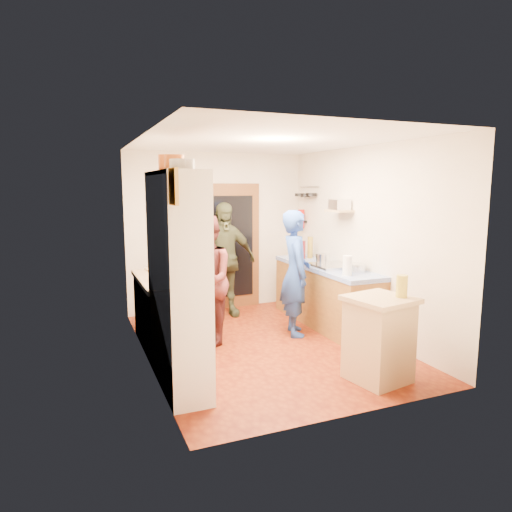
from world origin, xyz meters
TOP-DOWN VIEW (x-y plane):
  - floor at (0.00, 0.00)m, footprint 3.00×4.00m
  - ceiling at (0.00, 0.00)m, footprint 3.00×4.00m
  - wall_back at (0.00, 2.01)m, footprint 3.00×0.02m
  - wall_front at (0.00, -2.01)m, footprint 3.00×0.02m
  - wall_left at (-1.51, 0.00)m, footprint 0.02×4.00m
  - wall_right at (1.51, 0.00)m, footprint 0.02×4.00m
  - door_frame at (0.25, 1.97)m, footprint 0.95×0.06m
  - door_glass at (0.25, 1.94)m, footprint 0.70×0.02m
  - hutch_body at (-1.30, -0.80)m, footprint 0.40×1.20m
  - hutch_top_shelf at (-1.30, -0.80)m, footprint 0.40×1.14m
  - plate_stack at (-1.30, -1.11)m, footprint 0.23×0.23m
  - orange_pot_a at (-1.30, -0.78)m, footprint 0.19×0.19m
  - orange_pot_b at (-1.30, -0.47)m, footprint 0.19×0.19m
  - left_counter_base at (-1.20, 0.45)m, footprint 0.60×1.40m
  - left_counter_top at (-1.20, 0.45)m, footprint 0.64×1.44m
  - toaster at (-1.15, 0.03)m, footprint 0.25×0.20m
  - kettle at (-1.25, 0.29)m, footprint 0.18×0.18m
  - orange_bowl at (-1.12, 0.67)m, footprint 0.27×0.27m
  - chopping_board at (-1.18, 1.06)m, footprint 0.31×0.23m
  - right_counter_base at (1.20, 0.50)m, footprint 0.60×2.20m
  - right_counter_top at (1.20, 0.50)m, footprint 0.62×2.22m
  - hob at (1.20, 0.33)m, footprint 0.55×0.58m
  - pot_on_hob at (1.15, 0.51)m, footprint 0.21×0.21m
  - bottle_a at (1.05, 1.12)m, footprint 0.08×0.08m
  - bottle_b at (1.18, 1.18)m, footprint 0.08×0.08m
  - bottle_c at (1.31, 1.19)m, footprint 0.09×0.09m
  - paper_towel at (1.05, -0.28)m, footprint 0.12×0.12m
  - mixing_bowl at (1.30, -0.09)m, footprint 0.32×0.32m
  - island_base at (0.68, -1.45)m, footprint 0.64×0.64m
  - island_top at (0.68, -1.45)m, footprint 0.72×0.72m
  - cutting_board at (0.63, -1.41)m, footprint 0.40×0.34m
  - oil_jar at (0.88, -1.54)m, footprint 0.14×0.14m
  - pan_rail at (1.46, 1.52)m, footprint 0.02×0.65m
  - pan_hang_a at (1.40, 1.35)m, footprint 0.18×0.18m
  - pan_hang_b at (1.40, 1.55)m, footprint 0.16×0.16m
  - pan_hang_c at (1.40, 1.75)m, footprint 0.17×0.17m
  - wall_shelf at (1.37, 0.45)m, footprint 0.26×0.42m
  - radio at (1.37, 0.45)m, footprint 0.25×0.32m
  - ext_bracket at (1.47, 1.70)m, footprint 0.06×0.10m
  - fire_extinguisher at (1.41, 1.70)m, footprint 0.11×0.11m
  - picture_frame at (-1.48, -1.55)m, footprint 0.03×0.25m
  - person_hob at (0.60, 0.23)m, footprint 0.57×0.72m
  - person_left at (-0.66, 0.36)m, footprint 0.72×0.88m
  - person_back at (-0.05, 1.52)m, footprint 1.06×0.45m

SIDE VIEW (x-z plane):
  - floor at x=0.00m, z-range -0.02..0.00m
  - right_counter_base at x=1.20m, z-range 0.00..0.84m
  - left_counter_base at x=-1.20m, z-range 0.00..0.85m
  - island_base at x=0.68m, z-range 0.00..0.86m
  - person_left at x=-0.66m, z-range 0.00..1.70m
  - person_hob at x=0.60m, z-range 0.00..1.74m
  - right_counter_top at x=1.20m, z-range 0.84..0.90m
  - left_counter_top at x=-1.20m, z-range 0.85..0.90m
  - island_top at x=0.68m, z-range 0.86..0.91m
  - cutting_board at x=0.63m, z-range 0.89..0.91m
  - person_back at x=-0.05m, z-range 0.00..1.81m
  - chopping_board at x=-1.18m, z-range 0.90..0.92m
  - hob at x=1.20m, z-range 0.90..0.94m
  - orange_bowl at x=-1.12m, z-range 0.90..1.00m
  - mixing_bowl at x=1.30m, z-range 0.90..1.01m
  - toaster at x=-1.15m, z-range 0.90..1.06m
  - kettle at x=-1.25m, z-range 0.90..1.09m
  - pot_on_hob at x=1.15m, z-range 0.94..1.08m
  - oil_jar at x=0.88m, z-range 0.91..1.15m
  - paper_towel at x=1.05m, z-range 0.90..1.16m
  - bottle_b at x=1.18m, z-range 0.90..1.19m
  - door_frame at x=0.25m, z-range 0.00..2.10m
  - door_glass at x=0.25m, z-range 0.20..1.90m
  - bottle_a at x=1.05m, z-range 0.90..1.23m
  - bottle_c at x=1.31m, z-range 0.90..1.25m
  - hutch_body at x=-1.30m, z-range 0.00..2.20m
  - wall_back at x=0.00m, z-range 0.00..2.60m
  - wall_front at x=0.00m, z-range 0.00..2.60m
  - wall_left at x=-1.51m, z-range 0.00..2.60m
  - wall_right at x=1.51m, z-range 0.00..2.60m
  - ext_bracket at x=1.47m, z-range 1.43..1.47m
  - fire_extinguisher at x=1.41m, z-range 1.34..1.66m
  - wall_shelf at x=1.37m, z-range 1.69..1.71m
  - radio at x=1.37m, z-range 1.72..1.86m
  - pan_hang_b at x=1.40m, z-range 1.88..1.92m
  - pan_hang_c at x=1.40m, z-range 1.89..1.93m
  - pan_hang_a at x=1.40m, z-range 1.90..1.94m
  - pan_rail at x=1.46m, z-range 2.04..2.06m
  - picture_frame at x=-1.48m, z-range 1.90..2.20m
  - hutch_top_shelf at x=-1.30m, z-range 2.16..2.20m
  - plate_stack at x=-1.30m, z-range 2.20..2.29m
  - orange_pot_a at x=-1.30m, z-range 2.20..2.35m
  - orange_pot_b at x=-1.30m, z-range 2.20..2.37m
  - ceiling at x=0.00m, z-range 2.60..2.62m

